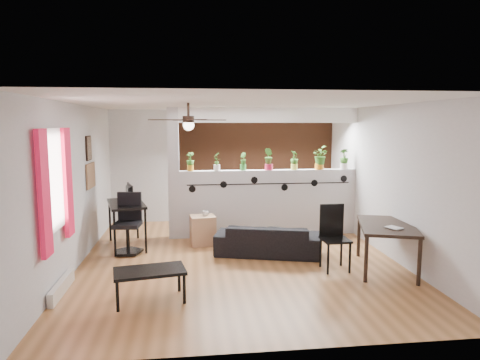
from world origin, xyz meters
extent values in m
cube|color=brown|center=(0.00, 0.00, -0.05)|extent=(6.30, 7.10, 0.10)
cube|color=#B7B7BA|center=(0.00, 3.02, 1.30)|extent=(6.30, 0.04, 2.90)
cube|color=#B7B7BA|center=(0.00, -3.02, 1.30)|extent=(6.30, 0.04, 2.90)
cube|color=#B7B7BA|center=(-2.62, 0.00, 1.30)|extent=(0.04, 7.10, 2.90)
cube|color=#B7B7BA|center=(2.62, 0.00, 1.30)|extent=(0.04, 7.10, 2.90)
cube|color=white|center=(0.00, 0.00, 2.65)|extent=(6.30, 7.10, 0.10)
cube|color=#BCBCC1|center=(0.80, 1.50, 0.68)|extent=(3.60, 0.18, 1.35)
cube|color=white|center=(0.80, 1.50, 2.45)|extent=(3.60, 0.18, 0.30)
cube|color=#BCBCC1|center=(-1.11, 1.50, 1.30)|extent=(0.22, 0.20, 2.60)
cube|color=#B05B33|center=(0.80, 2.97, 1.30)|extent=(3.90, 0.05, 2.60)
cube|color=black|center=(0.80, 1.40, 1.08)|extent=(3.31, 0.01, 0.02)
cylinder|color=black|center=(-0.75, 1.40, 1.00)|extent=(0.14, 0.01, 0.14)
cylinder|color=black|center=(-0.13, 1.40, 1.08)|extent=(0.14, 0.01, 0.14)
cylinder|color=black|center=(0.49, 1.40, 1.16)|extent=(0.14, 0.01, 0.14)
cylinder|color=black|center=(1.11, 1.40, 1.00)|extent=(0.14, 0.01, 0.14)
cylinder|color=black|center=(1.73, 1.40, 1.08)|extent=(0.14, 0.01, 0.14)
cylinder|color=black|center=(2.35, 1.40, 1.16)|extent=(0.14, 0.01, 0.14)
cube|color=white|center=(-2.58, -1.20, 1.55)|extent=(0.02, 0.95, 1.25)
cube|color=white|center=(-2.57, -1.20, 1.55)|extent=(0.04, 1.05, 1.35)
cube|color=red|center=(-2.53, -1.70, 1.45)|extent=(0.06, 0.30, 1.55)
cube|color=red|center=(-2.53, -0.70, 1.45)|extent=(0.06, 0.30, 1.55)
cube|color=silver|center=(-2.54, -1.20, 0.09)|extent=(0.08, 1.00, 0.18)
cube|color=#926646|center=(-2.58, 0.95, 1.35)|extent=(0.03, 0.60, 0.45)
cube|color=#8C7259|center=(-2.58, 0.90, 1.85)|extent=(0.03, 0.30, 0.40)
cube|color=black|center=(-2.58, 0.90, 1.85)|extent=(0.02, 0.34, 0.44)
cylinder|color=black|center=(-0.80, -0.30, 2.50)|extent=(0.04, 0.04, 0.20)
cylinder|color=black|center=(-0.80, -0.30, 2.35)|extent=(0.18, 0.18, 0.10)
sphere|color=white|center=(-0.80, -0.30, 2.26)|extent=(0.17, 0.17, 0.17)
cube|color=black|center=(-0.48, -0.18, 2.34)|extent=(0.55, 0.29, 0.01)
cube|color=black|center=(-0.92, 0.02, 2.34)|extent=(0.29, 0.55, 0.01)
cube|color=black|center=(-1.12, -0.42, 2.34)|extent=(0.55, 0.29, 0.01)
cube|color=black|center=(-0.68, -0.62, 2.34)|extent=(0.29, 0.55, 0.01)
cylinder|color=orange|center=(-0.78, 1.50, 1.41)|extent=(0.13, 0.13, 0.12)
imported|color=#215016|center=(-0.78, 1.50, 1.59)|extent=(0.23, 0.21, 0.27)
cylinder|color=silver|center=(-0.25, 1.50, 1.41)|extent=(0.13, 0.13, 0.12)
imported|color=#215016|center=(-0.25, 1.50, 1.59)|extent=(0.22, 0.24, 0.28)
cylinder|color=green|center=(0.27, 1.50, 1.41)|extent=(0.12, 0.12, 0.12)
imported|color=#215016|center=(0.27, 1.50, 1.58)|extent=(0.18, 0.20, 0.26)
cylinder|color=#C71F43|center=(0.80, 1.50, 1.41)|extent=(0.16, 0.16, 0.12)
imported|color=#215016|center=(0.80, 1.50, 1.62)|extent=(0.24, 0.27, 0.35)
cylinder|color=#E0E350|center=(1.33, 1.50, 1.41)|extent=(0.13, 0.13, 0.12)
imported|color=#215016|center=(1.33, 1.50, 1.59)|extent=(0.21, 0.23, 0.29)
cylinder|color=orange|center=(1.85, 1.50, 1.41)|extent=(0.18, 0.18, 0.12)
imported|color=#215016|center=(1.85, 1.50, 1.64)|extent=(0.21, 0.26, 0.38)
cylinder|color=white|center=(2.38, 1.50, 1.41)|extent=(0.15, 0.15, 0.12)
imported|color=#215016|center=(2.38, 1.50, 1.61)|extent=(0.22, 0.18, 0.32)
imported|color=black|center=(0.56, 0.20, 0.25)|extent=(1.86, 1.12, 0.51)
cube|color=#A97D59|center=(-0.56, 0.95, 0.28)|extent=(0.50, 0.46, 0.55)
imported|color=gray|center=(-0.51, 0.95, 0.60)|extent=(0.15, 0.15, 0.10)
cube|color=black|center=(-1.97, 0.96, 0.82)|extent=(0.87, 1.27, 0.04)
cylinder|color=black|center=(-2.09, 0.37, 0.40)|extent=(0.04, 0.04, 0.79)
cylinder|color=black|center=(-1.58, 0.50, 0.40)|extent=(0.04, 0.04, 0.79)
cylinder|color=black|center=(-2.36, 1.42, 0.40)|extent=(0.04, 0.04, 0.79)
cylinder|color=black|center=(-1.85, 1.55, 0.40)|extent=(0.04, 0.04, 0.79)
imported|color=black|center=(-1.97, 1.11, 0.93)|extent=(0.31, 0.14, 0.18)
cylinder|color=black|center=(-1.89, 0.51, 0.04)|extent=(0.55, 0.55, 0.04)
cylinder|color=black|center=(-1.89, 0.51, 0.27)|extent=(0.06, 0.06, 0.46)
cube|color=black|center=(-1.89, 0.51, 0.53)|extent=(0.49, 0.49, 0.07)
cube|color=black|center=(-1.87, 0.70, 0.82)|extent=(0.43, 0.11, 0.51)
cube|color=black|center=(2.25, -0.80, 0.70)|extent=(1.17, 1.51, 0.05)
cylinder|color=black|center=(1.72, -1.28, 0.34)|extent=(0.06, 0.06, 0.68)
cylinder|color=black|center=(2.41, -1.50, 0.34)|extent=(0.06, 0.06, 0.68)
cylinder|color=black|center=(2.09, -0.09, 0.34)|extent=(0.06, 0.06, 0.68)
cylinder|color=black|center=(2.78, -0.31, 0.34)|extent=(0.06, 0.06, 0.68)
imported|color=gray|center=(2.15, -1.10, 0.74)|extent=(0.25, 0.28, 0.02)
cube|color=black|center=(1.44, -0.73, 0.49)|extent=(0.43, 0.43, 0.03)
cube|color=black|center=(1.44, -0.55, 0.76)|extent=(0.39, 0.04, 0.52)
cube|color=black|center=(1.28, -0.91, 0.24)|extent=(0.03, 0.03, 0.49)
cube|color=black|center=(1.62, -0.90, 0.24)|extent=(0.03, 0.03, 0.49)
cube|color=black|center=(1.27, -0.56, 0.50)|extent=(0.03, 0.03, 1.00)
cube|color=black|center=(1.61, -0.55, 0.50)|extent=(0.03, 0.03, 1.00)
cube|color=black|center=(-1.33, -1.59, 0.40)|extent=(0.98, 0.65, 0.04)
cylinder|color=black|center=(-1.69, -1.87, 0.19)|extent=(0.04, 0.04, 0.38)
cylinder|color=black|center=(-0.88, -1.72, 0.19)|extent=(0.04, 0.04, 0.38)
cylinder|color=black|center=(-1.77, -1.46, 0.19)|extent=(0.04, 0.04, 0.38)
cylinder|color=black|center=(-0.96, -1.31, 0.19)|extent=(0.04, 0.04, 0.38)
camera|label=1|loc=(-0.79, -6.99, 2.28)|focal=32.00mm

